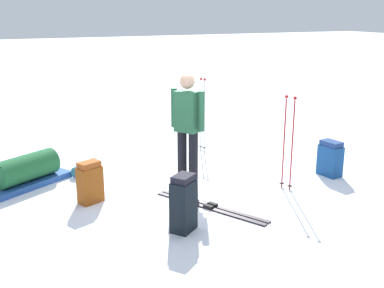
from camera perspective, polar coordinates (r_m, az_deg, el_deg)
name	(u,v)px	position (r m, az deg, el deg)	size (l,w,h in m)	color
ground_plane	(192,189)	(7.08, 0.00, -5.45)	(80.00, 80.00, 0.00)	white
skier_standing	(188,125)	(6.94, -0.54, 2.36)	(0.50, 0.37, 1.70)	black
ski_pair_near	(210,207)	(6.45, 2.23, -7.55)	(1.63, 0.96, 0.05)	black
backpack_large_dark	(330,159)	(7.89, 16.30, -1.71)	(0.39, 0.27, 0.57)	navy
backpack_bright	(184,204)	(5.69, -1.03, -7.19)	(0.36, 0.38, 0.71)	black
backpack_small_spare	(90,183)	(6.66, -12.18, -4.57)	(0.31, 0.37, 0.59)	#8B4313
ski_poles_planted_near	(203,111)	(8.81, 1.29, 4.00)	(0.16, 0.10, 1.38)	#ADB8BD
ski_poles_planted_far	(288,138)	(7.01, 11.53, 0.66)	(0.21, 0.11, 1.40)	maroon
gear_sled	(27,172)	(7.55, -19.30, -3.20)	(1.08, 1.41, 0.49)	#214996
sleeping_mat_rolled	(85,168)	(7.93, -12.74, -2.80)	(0.18, 0.18, 0.55)	teal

